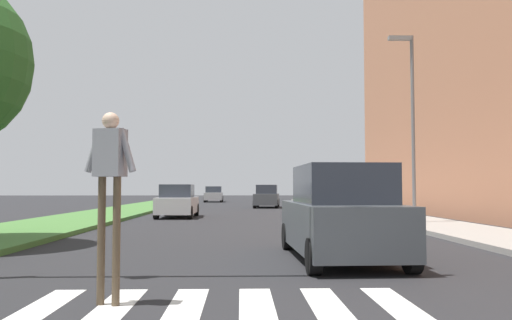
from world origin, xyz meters
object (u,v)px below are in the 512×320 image
sedan_midblock (178,202)px  sedan_far_horizon (214,195)px  traffic_light_gantry (32,17)px  pedestrian_performer (110,176)px  street_lamp_right (410,111)px  sedan_distant (267,197)px  suv_crossing (340,215)px

sedan_midblock → sedan_far_horizon: sedan_midblock is taller
traffic_light_gantry → sedan_midblock: (0.23, 17.84, -3.53)m
pedestrian_performer → sedan_midblock: bearing=94.4°
sedan_far_horizon → street_lamp_right: bearing=-74.2°
pedestrian_performer → sedan_far_horizon: pedestrian_performer is taller
sedan_far_horizon → traffic_light_gantry: bearing=-90.7°
street_lamp_right → sedan_distant: bearing=104.5°
street_lamp_right → suv_crossing: (-4.74, -9.62, -3.66)m
sedan_midblock → sedan_far_horizon: 28.19m
street_lamp_right → sedan_far_horizon: 35.61m
traffic_light_gantry → sedan_midblock: size_ratio=1.82×
pedestrian_performer → sedan_distant: pedestrian_performer is taller
traffic_light_gantry → pedestrian_performer: size_ratio=3.01×
pedestrian_performer → street_lamp_right: bearing=58.0°
street_lamp_right → sedan_far_horizon: street_lamp_right is taller
street_lamp_right → pedestrian_performer: size_ratio=3.01×
street_lamp_right → pedestrian_performer: bearing=-122.0°
suv_crossing → sedan_far_horizon: (-4.92, 43.68, -0.17)m
pedestrian_performer → sedan_far_horizon: 47.73m
traffic_light_gantry → sedan_distant: (5.40, 30.71, -3.51)m
suv_crossing → sedan_distant: 28.37m
sedan_midblock → sedan_distant: sedan_distant is taller
suv_crossing → traffic_light_gantry: bearing=-156.9°
sedan_midblock → street_lamp_right: bearing=-30.4°
pedestrian_performer → sedan_midblock: (-1.50, 19.53, -0.89)m
sedan_far_horizon → pedestrian_performer: bearing=-88.6°
street_lamp_right → pedestrian_performer: street_lamp_right is taller
street_lamp_right → sedan_distant: street_lamp_right is taller
traffic_light_gantry → suv_crossing: size_ratio=1.61×
street_lamp_right → sedan_far_horizon: bearing=105.8°
suv_crossing → sedan_far_horizon: 43.96m
sedan_midblock → suv_crossing: bearing=-71.2°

